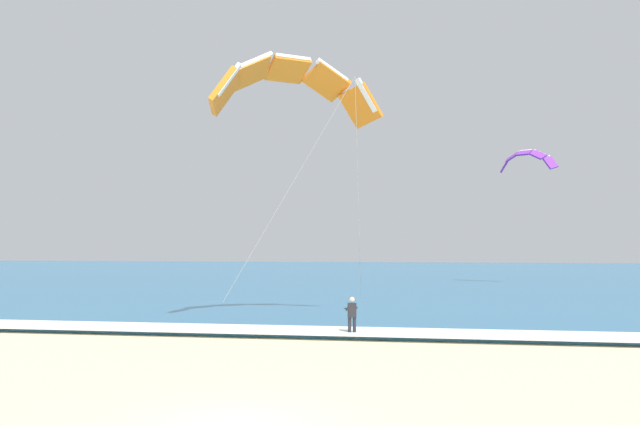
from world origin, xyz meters
TOP-DOWN VIEW (x-y plane):
  - ground_plane at (0.00, 0.00)m, footprint 200.00×200.00m
  - sea at (0.00, 73.54)m, footprint 200.00×120.00m
  - surf_foam at (0.00, 14.54)m, footprint 200.00×3.05m
  - surfboard at (0.77, 14.10)m, footprint 0.80×1.47m
  - kitesurfer at (0.76, 14.11)m, footprint 0.61×0.61m
  - kite_primary at (-2.78, 18.82)m, footprint 7.77×7.07m
  - kite_distant at (12.20, 52.25)m, footprint 5.04×3.53m

SIDE VIEW (x-z plane):
  - ground_plane at x=0.00m, z-range 0.00..0.00m
  - surfboard at x=0.77m, z-range -0.02..0.07m
  - sea at x=0.00m, z-range 0.00..0.20m
  - surf_foam at x=0.00m, z-range 0.20..0.24m
  - kitesurfer at x=0.76m, z-range 0.10..1.79m
  - kite_primary at x=-2.78m, z-range 5.82..17.82m
  - kite_distant at x=12.20m, z-range 10.82..12.88m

